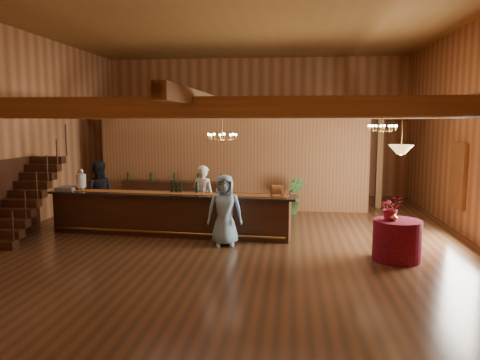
# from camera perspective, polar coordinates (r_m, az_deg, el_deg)

# --- Properties ---
(floor) EXTENTS (14.00, 14.00, 0.00)m
(floor) POSITION_cam_1_polar(r_m,az_deg,el_deg) (12.52, -0.63, -6.65)
(floor) COLOR brown
(floor) RESTS_ON ground
(ceiling) EXTENTS (14.00, 14.00, 0.00)m
(ceiling) POSITION_cam_1_polar(r_m,az_deg,el_deg) (12.41, -0.66, 18.84)
(ceiling) COLOR brown
(ceiling) RESTS_ON wall_back
(wall_back) EXTENTS (12.00, 0.10, 5.50)m
(wall_back) POSITION_cam_1_polar(r_m,az_deg,el_deg) (19.12, 1.91, 6.46)
(wall_back) COLOR #B27041
(wall_back) RESTS_ON floor
(wall_front) EXTENTS (12.00, 0.10, 5.50)m
(wall_front) POSITION_cam_1_polar(r_m,az_deg,el_deg) (5.28, -9.90, 4.40)
(wall_front) COLOR #B27041
(wall_front) RESTS_ON floor
(wall_left) EXTENTS (0.10, 14.00, 5.50)m
(wall_left) POSITION_cam_1_polar(r_m,az_deg,el_deg) (14.19, -25.58, 5.50)
(wall_left) COLOR #B27041
(wall_left) RESTS_ON floor
(wall_right) EXTENTS (0.10, 14.00, 5.50)m
(wall_right) POSITION_cam_1_polar(r_m,az_deg,el_deg) (12.89, 27.00, 5.32)
(wall_right) COLOR #B27041
(wall_right) RESTS_ON floor
(beam_grid) EXTENTS (11.90, 13.90, 0.39)m
(beam_grid) POSITION_cam_1_polar(r_m,az_deg,el_deg) (12.66, -0.37, 8.31)
(beam_grid) COLOR #965E35
(beam_grid) RESTS_ON wall_left
(support_posts) EXTENTS (9.20, 10.20, 3.20)m
(support_posts) POSITION_cam_1_polar(r_m,az_deg,el_deg) (11.74, -0.93, 0.37)
(support_posts) COLOR #965E35
(support_posts) RESTS_ON floor
(partition_wall) EXTENTS (9.00, 0.18, 3.10)m
(partition_wall) POSITION_cam_1_polar(r_m,az_deg,el_deg) (15.76, -0.91, 1.94)
(partition_wall) COLOR brown
(partition_wall) RESTS_ON floor
(window_right_back) EXTENTS (0.12, 1.05, 1.75)m
(window_right_back) POSITION_cam_1_polar(r_m,az_deg,el_deg) (13.89, 25.08, 0.54)
(window_right_back) COLOR white
(window_right_back) RESTS_ON wall_right
(staircase) EXTENTS (1.00, 2.80, 2.00)m
(staircase) POSITION_cam_1_polar(r_m,az_deg,el_deg) (13.42, -24.84, -2.03)
(staircase) COLOR #3A2016
(staircase) RESTS_ON floor
(backroom_boxes) EXTENTS (4.10, 0.60, 1.10)m
(backroom_boxes) POSITION_cam_1_polar(r_m,az_deg,el_deg) (17.83, 0.57, -0.75)
(backroom_boxes) COLOR #3A2016
(backroom_boxes) RESTS_ON floor
(tasting_bar) EXTENTS (6.73, 1.40, 1.13)m
(tasting_bar) POSITION_cam_1_polar(r_m,az_deg,el_deg) (12.52, -8.57, -4.07)
(tasting_bar) COLOR #3A2016
(tasting_bar) RESTS_ON floor
(beverage_dispenser) EXTENTS (0.26, 0.26, 0.60)m
(beverage_dispenser) POSITION_cam_1_polar(r_m,az_deg,el_deg) (13.51, -18.80, 0.03)
(beverage_dispenser) COLOR silver
(beverage_dispenser) RESTS_ON tasting_bar
(glass_rack_tray) EXTENTS (0.50, 0.50, 0.10)m
(glass_rack_tray) POSITION_cam_1_polar(r_m,az_deg,el_deg) (13.63, -20.32, -0.98)
(glass_rack_tray) COLOR gray
(glass_rack_tray) RESTS_ON tasting_bar
(raffle_drum) EXTENTS (0.34, 0.24, 0.30)m
(raffle_drum) POSITION_cam_1_polar(r_m,az_deg,el_deg) (11.71, 4.55, -1.21)
(raffle_drum) COLOR olive
(raffle_drum) RESTS_ON tasting_bar
(bar_bottle_0) EXTENTS (0.07, 0.07, 0.30)m
(bar_bottle_0) POSITION_cam_1_polar(r_m,az_deg,el_deg) (12.52, -8.34, -0.83)
(bar_bottle_0) COLOR black
(bar_bottle_0) RESTS_ON tasting_bar
(bar_bottle_1) EXTENTS (0.07, 0.07, 0.30)m
(bar_bottle_1) POSITION_cam_1_polar(r_m,az_deg,el_deg) (12.48, -7.77, -0.85)
(bar_bottle_1) COLOR black
(bar_bottle_1) RESTS_ON tasting_bar
(bar_bottle_2) EXTENTS (0.07, 0.07, 0.30)m
(bar_bottle_2) POSITION_cam_1_polar(r_m,az_deg,el_deg) (12.44, -7.24, -0.87)
(bar_bottle_2) COLOR black
(bar_bottle_2) RESTS_ON tasting_bar
(bar_bottle_3) EXTENTS (0.07, 0.07, 0.30)m
(bar_bottle_3) POSITION_cam_1_polar(r_m,az_deg,el_deg) (12.31, -5.28, -0.93)
(bar_bottle_3) COLOR black
(bar_bottle_3) RESTS_ON tasting_bar
(backbar_shelf) EXTENTS (3.62, 1.04, 1.01)m
(backbar_shelf) POSITION_cam_1_polar(r_m,az_deg,el_deg) (15.77, -7.96, -1.97)
(backbar_shelf) COLOR #3A2016
(backbar_shelf) RESTS_ON floor
(round_table) EXTENTS (1.02, 1.02, 0.89)m
(round_table) POSITION_cam_1_polar(r_m,az_deg,el_deg) (10.72, 18.59, -6.98)
(round_table) COLOR maroon
(round_table) RESTS_ON floor
(chandelier_left) EXTENTS (0.80, 0.80, 0.79)m
(chandelier_left) POSITION_cam_1_polar(r_m,az_deg,el_deg) (13.09, -2.18, 5.34)
(chandelier_left) COLOR #AA833C
(chandelier_left) RESTS_ON beam_grid
(chandelier_right) EXTENTS (0.80, 0.80, 0.55)m
(chandelier_right) POSITION_cam_1_polar(r_m,az_deg,el_deg) (14.06, 16.98, 6.11)
(chandelier_right) COLOR #AA833C
(chandelier_right) RESTS_ON beam_grid
(pendant_lamp) EXTENTS (0.52, 0.52, 0.90)m
(pendant_lamp) POSITION_cam_1_polar(r_m,az_deg,el_deg) (10.42, 19.03, 3.54)
(pendant_lamp) COLOR #AA833C
(pendant_lamp) RESTS_ON beam_grid
(bartender) EXTENTS (0.77, 0.64, 1.80)m
(bartender) POSITION_cam_1_polar(r_m,az_deg,el_deg) (12.97, -4.47, -2.13)
(bartender) COLOR white
(bartender) RESTS_ON floor
(staff_second) EXTENTS (1.04, 0.89, 1.87)m
(staff_second) POSITION_cam_1_polar(r_m,az_deg,el_deg) (13.93, -16.88, -1.62)
(staff_second) COLOR black
(staff_second) RESTS_ON floor
(guest) EXTENTS (0.90, 0.65, 1.73)m
(guest) POSITION_cam_1_polar(r_m,az_deg,el_deg) (11.27, -1.87, -3.71)
(guest) COLOR #80B4D7
(guest) RESTS_ON floor
(floor_plant) EXTENTS (0.67, 0.54, 1.22)m
(floor_plant) POSITION_cam_1_polar(r_m,az_deg,el_deg) (15.18, 6.53, -1.88)
(floor_plant) COLOR #2A4F1F
(floor_plant) RESTS_ON floor
(table_flowers) EXTENTS (0.52, 0.46, 0.53)m
(table_flowers) POSITION_cam_1_polar(r_m,az_deg,el_deg) (10.56, 17.93, -3.23)
(table_flowers) COLOR #A5203C
(table_flowers) RESTS_ON round_table
(table_vase) EXTENTS (0.17, 0.17, 0.29)m
(table_vase) POSITION_cam_1_polar(r_m,az_deg,el_deg) (10.48, 18.19, -3.99)
(table_vase) COLOR #AA833C
(table_vase) RESTS_ON round_table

